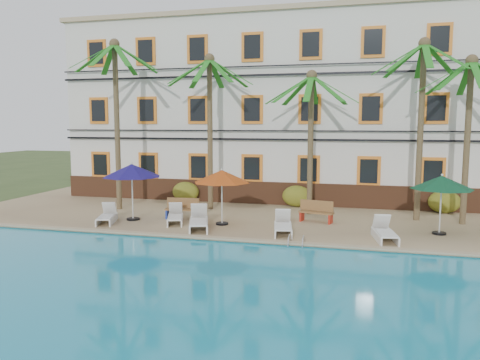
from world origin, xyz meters
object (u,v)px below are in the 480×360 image
(lounger_e, at_px, (385,232))
(palm_b, at_px, (210,110))
(palm_d, at_px, (422,104))
(pool_ladder, at_px, (296,245))
(bench_left, at_px, (182,208))
(umbrella_green, at_px, (442,183))
(umbrella_blue, at_px, (132,171))
(lounger_c, at_px, (199,221))
(umbrella_red, at_px, (222,177))
(lounger_d, at_px, (283,226))
(lounger_a, at_px, (107,216))
(bench_right, at_px, (317,211))
(palm_a, at_px, (116,102))
(lounger_b, at_px, (175,217))
(palm_c, at_px, (311,121))
(palm_e, at_px, (469,115))

(lounger_e, bearing_deg, palm_b, 151.36)
(palm_d, relative_size, pool_ladder, 10.67)
(palm_d, xyz_separation_m, bench_left, (-10.25, -2.29, -4.63))
(umbrella_green, xyz_separation_m, bench_left, (-10.79, 0.34, -1.55))
(umbrella_blue, bearing_deg, pool_ladder, -17.90)
(lounger_c, distance_m, bench_left, 2.32)
(lounger_c, bearing_deg, lounger_e, -0.18)
(umbrella_red, xyz_separation_m, bench_left, (-2.11, 0.75, -1.58))
(umbrella_red, xyz_separation_m, lounger_d, (2.77, -0.92, -1.76))
(lounger_a, distance_m, bench_right, 9.13)
(palm_b, xyz_separation_m, umbrella_blue, (-2.51, -3.46, -2.73))
(palm_a, relative_size, pool_ladder, 11.22)
(bench_right, height_order, pool_ladder, bench_right)
(umbrella_blue, height_order, lounger_a, umbrella_blue)
(palm_a, relative_size, lounger_a, 4.46)
(umbrella_red, distance_m, lounger_b, 2.71)
(lounger_b, relative_size, pool_ladder, 2.53)
(umbrella_red, bearing_deg, umbrella_blue, -178.95)
(palm_d, height_order, lounger_c, palm_d)
(lounger_c, bearing_deg, lounger_a, 177.59)
(umbrella_blue, xyz_separation_m, lounger_d, (6.89, -0.85, -1.92))
(umbrella_green, bearing_deg, palm_d, 101.70)
(lounger_b, height_order, bench_right, bench_right)
(palm_d, bearing_deg, pool_ladder, -129.68)
(palm_c, xyz_separation_m, palm_e, (6.60, -0.62, 0.23))
(palm_b, bearing_deg, palm_a, -165.23)
(palm_e, distance_m, umbrella_blue, 14.54)
(lounger_d, distance_m, bench_right, 2.70)
(palm_a, xyz_separation_m, umbrella_red, (6.04, -2.22, -3.28))
(palm_a, distance_m, pool_ladder, 11.92)
(lounger_a, height_order, lounger_e, lounger_e)
(bench_right, bearing_deg, palm_e, 10.48)
(palm_b, xyz_separation_m, lounger_c, (0.93, -4.44, -4.61))
(palm_d, bearing_deg, lounger_d, -143.55)
(lounger_a, height_order, bench_left, bench_left)
(umbrella_blue, distance_m, umbrella_green, 12.81)
(bench_left, relative_size, pool_ladder, 2.06)
(palm_d, bearing_deg, palm_b, 178.00)
(palm_a, relative_size, umbrella_green, 3.52)
(umbrella_blue, distance_m, lounger_b, 2.85)
(palm_d, height_order, bench_left, palm_d)
(umbrella_green, bearing_deg, palm_a, 173.01)
(palm_a, xyz_separation_m, bench_right, (9.90, -0.68, -4.86))
(palm_d, height_order, pool_ladder, palm_d)
(palm_c, height_order, umbrella_green, palm_c)
(pool_ladder, bearing_deg, lounger_a, 168.90)
(palm_c, distance_m, lounger_b, 7.64)
(palm_a, bearing_deg, lounger_a, -70.49)
(umbrella_red, relative_size, lounger_e, 1.23)
(palm_d, bearing_deg, bench_right, -160.64)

